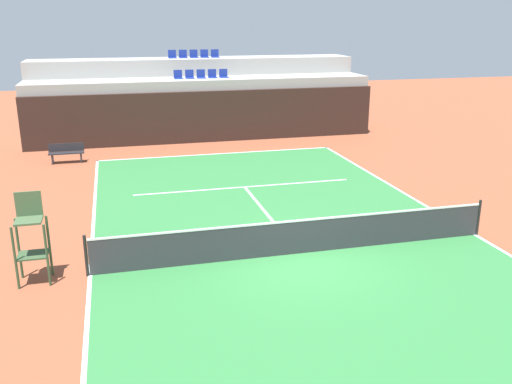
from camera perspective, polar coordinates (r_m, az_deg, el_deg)
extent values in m
plane|color=brown|center=(15.21, 4.42, -6.31)|extent=(80.00, 80.00, 0.00)
cube|color=#2D7238|center=(15.21, 4.42, -6.29)|extent=(11.00, 24.00, 0.01)
cube|color=white|center=(26.24, -3.96, 3.92)|extent=(11.00, 0.10, 0.00)
cube|color=white|center=(14.52, -16.62, -8.18)|extent=(0.10, 24.00, 0.00)
cube|color=white|center=(17.63, 21.49, -4.08)|extent=(0.10, 24.00, 0.00)
cube|color=white|center=(20.99, -1.16, 0.52)|extent=(8.26, 0.10, 0.00)
cube|color=white|center=(18.05, 1.18, -2.34)|extent=(0.10, 6.40, 0.00)
cube|color=black|center=(28.73, -5.07, 7.68)|extent=(17.87, 0.30, 2.59)
cube|color=#9E9E99|center=(30.00, -5.51, 8.57)|extent=(17.87, 2.40, 3.10)
cube|color=#9E9E99|center=(32.29, -6.22, 9.96)|extent=(17.87, 2.40, 3.98)
cube|color=navy|center=(29.64, -7.94, 11.44)|extent=(0.44, 0.44, 0.04)
cube|color=navy|center=(29.82, -8.01, 11.90)|extent=(0.44, 0.04, 0.40)
cube|color=navy|center=(29.72, -6.77, 11.50)|extent=(0.44, 0.44, 0.04)
cube|color=navy|center=(29.89, -6.84, 11.95)|extent=(0.44, 0.04, 0.40)
cube|color=navy|center=(29.80, -5.60, 11.55)|extent=(0.44, 0.44, 0.04)
cube|color=navy|center=(29.98, -5.67, 12.01)|extent=(0.44, 0.04, 0.40)
cube|color=navy|center=(29.90, -4.44, 11.60)|extent=(0.44, 0.44, 0.04)
cube|color=navy|center=(30.08, -4.52, 12.05)|extent=(0.44, 0.04, 0.40)
cube|color=navy|center=(30.01, -3.29, 11.65)|extent=(0.44, 0.44, 0.04)
cube|color=navy|center=(30.19, -3.37, 12.10)|extent=(0.44, 0.04, 0.40)
cube|color=navy|center=(31.95, -8.53, 13.43)|extent=(0.44, 0.44, 0.04)
cube|color=navy|center=(32.13, -8.59, 13.84)|extent=(0.44, 0.04, 0.40)
cube|color=navy|center=(32.02, -7.44, 13.48)|extent=(0.44, 0.44, 0.04)
cube|color=navy|center=(32.20, -7.50, 13.89)|extent=(0.44, 0.04, 0.40)
cube|color=navy|center=(32.10, -6.34, 13.53)|extent=(0.44, 0.44, 0.04)
cube|color=navy|center=(32.28, -6.41, 13.94)|extent=(0.44, 0.04, 0.40)
cube|color=navy|center=(32.19, -5.25, 13.57)|extent=(0.44, 0.44, 0.04)
cube|color=navy|center=(32.37, -5.32, 13.98)|extent=(0.44, 0.04, 0.40)
cube|color=navy|center=(32.29, -4.17, 13.61)|extent=(0.44, 0.44, 0.04)
cube|color=navy|center=(32.47, -4.25, 14.01)|extent=(0.44, 0.04, 0.40)
cylinder|color=black|center=(14.31, -17.00, -6.26)|extent=(0.08, 0.08, 1.07)
cylinder|color=black|center=(17.49, 21.82, -2.44)|extent=(0.08, 0.08, 1.07)
cube|color=#333338|center=(15.03, 4.47, -4.67)|extent=(10.90, 0.02, 0.92)
cube|color=white|center=(14.86, 4.51, -2.94)|extent=(10.90, 0.04, 0.05)
cylinder|color=#334C2D|center=(14.13, -23.43, -6.27)|extent=(0.06, 0.06, 1.55)
cylinder|color=#334C2D|center=(14.03, -20.60, -6.10)|extent=(0.06, 0.06, 1.55)
cylinder|color=#334C2D|center=(14.68, -23.10, -5.35)|extent=(0.06, 0.06, 1.55)
cylinder|color=#334C2D|center=(14.58, -20.39, -5.18)|extent=(0.06, 0.06, 1.55)
cube|color=#334C2D|center=(14.38, -21.85, -5.99)|extent=(0.70, 0.60, 0.04)
cube|color=#3F5938|center=(14.08, -22.25, -2.71)|extent=(0.60, 0.60, 0.05)
cube|color=#3F5938|center=(14.24, -22.26, -1.11)|extent=(0.60, 0.04, 0.60)
cube|color=#232328|center=(25.82, -18.84, 3.80)|extent=(1.50, 0.40, 0.05)
cube|color=#232328|center=(25.95, -18.86, 4.36)|extent=(1.50, 0.04, 0.36)
cube|color=#2D2D33|center=(25.80, -20.13, 3.11)|extent=(0.06, 0.06, 0.42)
cube|color=#2D2D33|center=(25.70, -17.47, 3.32)|extent=(0.06, 0.06, 0.42)
cube|color=#2D2D33|center=(26.07, -20.08, 3.26)|extent=(0.06, 0.06, 0.42)
cube|color=#2D2D33|center=(25.97, -17.45, 3.46)|extent=(0.06, 0.06, 0.42)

